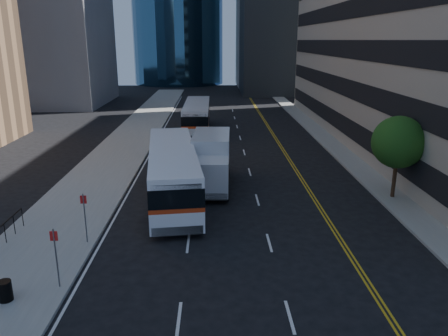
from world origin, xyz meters
name	(u,v)px	position (x,y,z in m)	size (l,w,h in m)	color
ground	(264,263)	(0.00, 0.00, 0.00)	(160.00, 160.00, 0.00)	black
sidewalk_west	(130,140)	(-10.50, 25.00, 0.07)	(5.00, 90.00, 0.15)	gray
sidewalk_east	(325,139)	(9.00, 25.00, 0.07)	(2.00, 90.00, 0.15)	gray
street_tree	(398,142)	(9.00, 8.00, 3.64)	(3.20, 3.20, 5.10)	#332114
bus_front	(173,171)	(-4.76, 8.45, 1.78)	(4.25, 12.88, 3.26)	white
bus_rear	(197,116)	(-4.00, 29.61, 1.68)	(2.66, 11.95, 3.08)	white
box_truck	(211,160)	(-2.41, 10.79, 1.81)	(2.80, 7.29, 3.44)	silver
trash_can	(5,291)	(-10.10, -2.91, 0.55)	(0.53, 0.53, 0.79)	black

